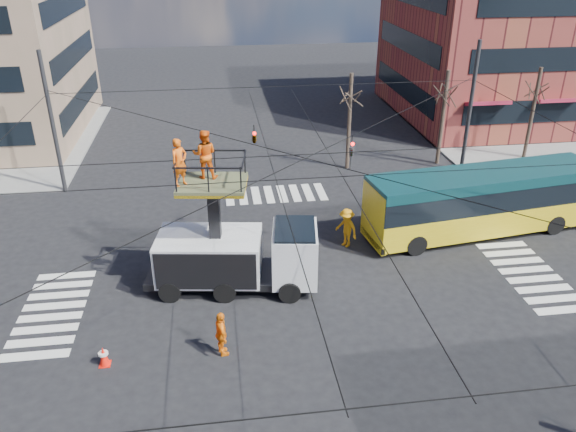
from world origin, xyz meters
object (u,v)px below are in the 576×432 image
Objects in this scene: utility_truck at (235,241)px; flagger at (346,228)px; city_bus at (483,200)px; traffic_cone at (104,356)px; worker_ground at (221,334)px.

utility_truck reaches higher than flagger.
flagger is (-6.86, -0.49, -0.77)m from city_bus.
worker_ground is (4.03, 0.01, 0.49)m from traffic_cone.
flagger is (5.30, 2.70, -1.17)m from utility_truck.
traffic_cone is (-4.79, -4.32, -1.76)m from utility_truck.
worker_ground is (-0.76, -4.31, -1.27)m from utility_truck.
traffic_cone is 4.06m from worker_ground.
flagger is at bearing 35.32° from utility_truck.
city_bus is 6.20× the size of flagger.
traffic_cone is at bearing 75.76° from worker_ground.
worker_ground is at bearing -75.63° from flagger.
utility_truck reaches higher than traffic_cone.
city_bus reaches higher than traffic_cone.
traffic_cone is at bearing -129.62° from utility_truck.
worker_ground is (-12.91, -7.50, -0.86)m from city_bus.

